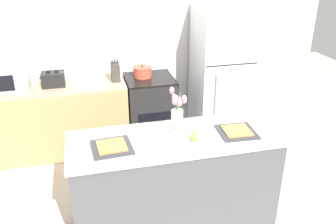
# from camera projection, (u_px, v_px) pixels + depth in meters

# --- Properties ---
(ground_plane) EXTENTS (10.00, 10.00, 0.00)m
(ground_plane) POSITION_uv_depth(u_px,v_px,m) (174.00, 221.00, 3.37)
(ground_plane) COLOR beige
(back_wall) EXTENTS (5.20, 0.08, 2.70)m
(back_wall) POSITION_uv_depth(u_px,v_px,m) (135.00, 34.00, 4.57)
(back_wall) COLOR silver
(back_wall) RESTS_ON ground_plane
(kitchen_island) EXTENTS (1.80, 0.66, 0.91)m
(kitchen_island) POSITION_uv_depth(u_px,v_px,m) (175.00, 181.00, 3.18)
(kitchen_island) COLOR #4C4C51
(kitchen_island) RESTS_ON ground_plane
(back_counter) EXTENTS (1.68, 0.60, 0.89)m
(back_counter) POSITION_uv_depth(u_px,v_px,m) (58.00, 119.00, 4.36)
(back_counter) COLOR tan
(back_counter) RESTS_ON ground_plane
(stove_range) EXTENTS (0.60, 0.61, 0.89)m
(stove_range) POSITION_uv_depth(u_px,v_px,m) (150.00, 110.00, 4.62)
(stove_range) COLOR black
(stove_range) RESTS_ON ground_plane
(refrigerator) EXTENTS (0.68, 0.67, 1.74)m
(refrigerator) POSITION_uv_depth(u_px,v_px,m) (221.00, 73.00, 4.65)
(refrigerator) COLOR silver
(refrigerator) RESTS_ON ground_plane
(flower_vase) EXTENTS (0.13, 0.15, 0.44)m
(flower_vase) POSITION_uv_depth(u_px,v_px,m) (177.00, 116.00, 2.95)
(flower_vase) COLOR silver
(flower_vase) RESTS_ON kitchen_island
(pear_figurine) EXTENTS (0.07, 0.07, 0.11)m
(pear_figurine) POSITION_uv_depth(u_px,v_px,m) (194.00, 136.00, 2.92)
(pear_figurine) COLOR #9EBC47
(pear_figurine) RESTS_ON kitchen_island
(plate_setting_left) EXTENTS (0.33, 0.33, 0.02)m
(plate_setting_left) POSITION_uv_depth(u_px,v_px,m) (112.00, 147.00, 2.82)
(plate_setting_left) COLOR #333338
(plate_setting_left) RESTS_ON kitchen_island
(plate_setting_right) EXTENTS (0.33, 0.33, 0.02)m
(plate_setting_right) POSITION_uv_depth(u_px,v_px,m) (237.00, 131.00, 3.06)
(plate_setting_right) COLOR #333338
(plate_setting_right) RESTS_ON kitchen_island
(toaster) EXTENTS (0.28, 0.18, 0.17)m
(toaster) POSITION_uv_depth(u_px,v_px,m) (53.00, 79.00, 4.13)
(toaster) COLOR black
(toaster) RESTS_ON back_counter
(cooking_pot) EXTENTS (0.24, 0.24, 0.16)m
(cooking_pot) POSITION_uv_depth(u_px,v_px,m) (142.00, 72.00, 4.44)
(cooking_pot) COLOR #CC4C38
(cooking_pot) RESTS_ON stove_range
(microwave) EXTENTS (0.48, 0.37, 0.27)m
(microwave) POSITION_uv_depth(u_px,v_px,m) (7.00, 78.00, 4.01)
(microwave) COLOR #B7BABC
(microwave) RESTS_ON back_counter
(knife_block) EXTENTS (0.10, 0.14, 0.27)m
(knife_block) POSITION_uv_depth(u_px,v_px,m) (115.00, 72.00, 4.29)
(knife_block) COLOR #3D3833
(knife_block) RESTS_ON back_counter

